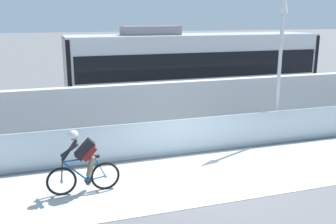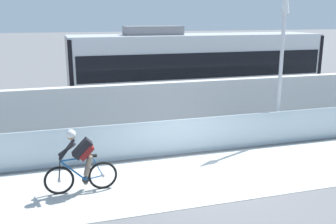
{
  "view_description": "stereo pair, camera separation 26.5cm",
  "coord_description": "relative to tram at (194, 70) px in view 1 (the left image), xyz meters",
  "views": [
    {
      "loc": [
        -3.95,
        -8.87,
        4.2
      ],
      "look_at": [
        -0.29,
        2.35,
        1.25
      ],
      "focal_mm": 40.97,
      "sensor_mm": 36.0,
      "label": 1
    },
    {
      "loc": [
        -3.7,
        -8.95,
        4.2
      ],
      "look_at": [
        -0.29,
        2.35,
        1.25
      ],
      "focal_mm": 40.97,
      "sensor_mm": 36.0,
      "label": 2
    }
  ],
  "objects": [
    {
      "name": "tram",
      "position": [
        0.0,
        0.0,
        0.0
      ],
      "size": [
        11.06,
        2.54,
        3.81
      ],
      "color": "silver",
      "rests_on": "ground"
    },
    {
      "name": "concrete_barrier_wall",
      "position": [
        -2.37,
        -3.2,
        -0.9
      ],
      "size": [
        32.0,
        0.36,
        1.98
      ],
      "primitive_type": "cube",
      "color": "silver",
      "rests_on": "ground"
    },
    {
      "name": "glass_parapet",
      "position": [
        -2.37,
        -5.0,
        -1.34
      ],
      "size": [
        32.0,
        0.05,
        1.11
      ],
      "primitive_type": "cube",
      "color": "silver",
      "rests_on": "ground"
    },
    {
      "name": "tram_rail_near",
      "position": [
        -2.37,
        -0.72,
        -1.89
      ],
      "size": [
        32.0,
        0.08,
        0.01
      ],
      "primitive_type": "cube",
      "color": "#595654",
      "rests_on": "ground"
    },
    {
      "name": "lamp_post_antenna",
      "position": [
        1.2,
        -4.7,
        1.4
      ],
      "size": [
        0.28,
        0.28,
        5.2
      ],
      "color": "gray",
      "rests_on": "ground"
    },
    {
      "name": "ground_plane",
      "position": [
        -2.37,
        -6.85,
        -1.89
      ],
      "size": [
        200.0,
        200.0,
        0.0
      ],
      "primitive_type": "plane",
      "color": "slate"
    },
    {
      "name": "cyclist_on_bike",
      "position": [
        -5.59,
        -6.85,
        -1.11
      ],
      "size": [
        1.77,
        0.58,
        1.61
      ],
      "color": "black",
      "rests_on": "ground"
    },
    {
      "name": "bike_path_deck",
      "position": [
        -2.37,
        -6.85,
        -1.89
      ],
      "size": [
        32.0,
        3.2,
        0.01
      ],
      "primitive_type": "cube",
      "color": "beige",
      "rests_on": "ground"
    },
    {
      "name": "tram_rail_far",
      "position": [
        -2.37,
        0.72,
        -1.89
      ],
      "size": [
        32.0,
        0.08,
        0.01
      ],
      "primitive_type": "cube",
      "color": "#595654",
      "rests_on": "ground"
    }
  ]
}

